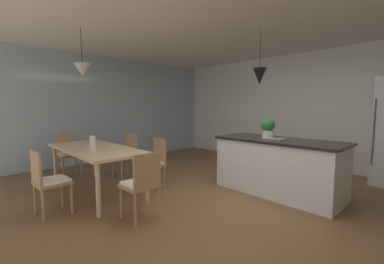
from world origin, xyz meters
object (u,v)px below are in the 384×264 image
at_px(vase_on_dining_table, 93,143).
at_px(dining_table, 95,151).
at_px(chair_far_right, 153,161).
at_px(kitchen_island, 278,166).
at_px(chair_window_end, 68,153).
at_px(chair_kitchen_end, 142,183).
at_px(chair_far_left, 127,154).
at_px(chair_near_right, 48,180).
at_px(potted_plant_on_island, 268,127).

bearing_deg(vase_on_dining_table, dining_table, 150.14).
relative_size(chair_far_right, kitchen_island, 0.44).
bearing_deg(chair_window_end, chair_kitchen_end, 0.00).
bearing_deg(chair_window_end, chair_far_left, 41.02).
height_order(chair_kitchen_end, kitchen_island, kitchen_island).
height_order(chair_far_left, kitchen_island, kitchen_island).
distance_m(chair_near_right, potted_plant_on_island, 3.36).
bearing_deg(vase_on_dining_table, potted_plant_on_island, 53.68).
relative_size(chair_near_right, potted_plant_on_island, 2.57).
distance_m(dining_table, chair_near_right, 0.97).
relative_size(chair_kitchen_end, chair_far_left, 1.00).
height_order(dining_table, chair_window_end, chair_window_end).
bearing_deg(vase_on_dining_table, chair_far_left, 125.97).
relative_size(chair_far_right, potted_plant_on_island, 2.57).
bearing_deg(chair_kitchen_end, chair_window_end, -180.00).
bearing_deg(chair_window_end, vase_on_dining_table, -4.28).
bearing_deg(chair_near_right, chair_far_right, 89.96).
height_order(chair_near_right, chair_window_end, same).
bearing_deg(chair_near_right, vase_on_dining_table, 110.56).
bearing_deg(potted_plant_on_island, chair_window_end, -146.78).
bearing_deg(chair_near_right, dining_table, 119.96).
bearing_deg(kitchen_island, chair_kitchen_end, -107.40).
xyz_separation_m(chair_far_right, vase_on_dining_table, (-0.26, -0.94, 0.39)).
relative_size(chair_kitchen_end, vase_on_dining_table, 3.97).
xyz_separation_m(chair_kitchen_end, kitchen_island, (0.68, 2.16, -0.01)).
xyz_separation_m(chair_kitchen_end, chair_far_left, (-1.89, 0.82, 0.00)).
bearing_deg(chair_kitchen_end, chair_near_right, -138.92).
height_order(chair_far_right, chair_kitchen_end, same).
xyz_separation_m(dining_table, vase_on_dining_table, (0.21, -0.12, 0.17)).
xyz_separation_m(chair_window_end, potted_plant_on_island, (3.31, 2.17, 0.61)).
xyz_separation_m(chair_window_end, chair_far_right, (1.89, 0.82, 0.00)).
bearing_deg(potted_plant_on_island, chair_kitchen_end, -102.41).
bearing_deg(chair_far_right, potted_plant_on_island, 43.52).
relative_size(potted_plant_on_island, vase_on_dining_table, 1.55).
distance_m(chair_kitchen_end, vase_on_dining_table, 1.27).
relative_size(dining_table, potted_plant_on_island, 6.17).
xyz_separation_m(chair_window_end, kitchen_island, (3.51, 2.17, -0.01)).
height_order(chair_far_right, potted_plant_on_island, potted_plant_on_island).
relative_size(chair_far_right, vase_on_dining_table, 3.97).
bearing_deg(chair_window_end, kitchen_island, 31.68).
height_order(dining_table, vase_on_dining_table, vase_on_dining_table).
bearing_deg(chair_window_end, dining_table, -0.03).
relative_size(chair_near_right, kitchen_island, 0.44).
xyz_separation_m(chair_far_left, vase_on_dining_table, (0.68, -0.94, 0.39)).
xyz_separation_m(dining_table, chair_kitchen_end, (1.41, 0.00, -0.22)).
bearing_deg(vase_on_dining_table, chair_kitchen_end, 5.77).
xyz_separation_m(dining_table, chair_near_right, (0.47, -0.82, -0.22)).
height_order(chair_window_end, kitchen_island, kitchen_island).
distance_m(chair_window_end, chair_far_right, 2.06).
bearing_deg(dining_table, chair_far_right, 59.98).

